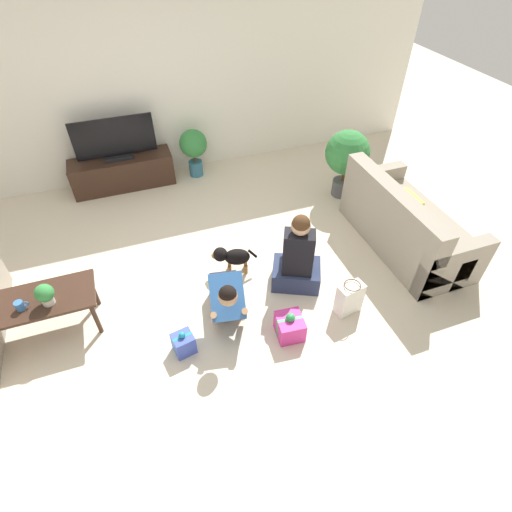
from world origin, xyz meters
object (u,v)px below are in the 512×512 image
sofa_right (404,225)px  tv (115,141)px  dog (232,257)px  gift_box_a (290,326)px  coffee_table (38,303)px  tv_console (123,172)px  potted_plant_corner_right (347,155)px  gift_bag_a (349,298)px  gift_box_b (184,343)px  tabletop_plant (45,294)px  potted_plant_back_right (194,147)px  mug (20,306)px  person_sitting (297,260)px  person_kneeling (226,297)px

sofa_right → tv: 3.99m
dog → gift_box_a: size_ratio=1.68×
coffee_table → gift_box_a: 2.41m
coffee_table → tv: 2.67m
tv_console → tv: 0.49m
potted_plant_corner_right → gift_bag_a: potted_plant_corner_right is taller
sofa_right → gift_box_a: bearing=113.5°
sofa_right → gift_box_b: size_ratio=6.45×
potted_plant_corner_right → gift_box_b: size_ratio=3.52×
tv → gift_bag_a: tv is taller
potted_plant_corner_right → tabletop_plant: potted_plant_corner_right is taller
tv_console → dog: 2.46m
coffee_table → dog: (1.97, 0.19, -0.18)m
sofa_right → gift_box_a: size_ratio=5.87×
gift_bag_a → potted_plant_back_right: bearing=105.1°
tv_console → mug: mug is taller
gift_box_b → coffee_table: bearing=150.0°
person_sitting → dog: bearing=-10.0°
gift_bag_a → gift_box_a: bearing=-174.0°
person_kneeling → dog: person_kneeling is taller
potted_plant_corner_right → person_sitting: 1.97m
dog → gift_box_a: 1.09m
potted_plant_back_right → dog: size_ratio=1.44×
coffee_table → tv: size_ratio=0.95×
coffee_table → gift_box_a: (2.24, -0.86, -0.28)m
tv → person_sitting: size_ratio=1.13×
potted_plant_back_right → potted_plant_corner_right: bearing=-33.6°
tabletop_plant → person_sitting: bearing=-3.7°
coffee_table → potted_plant_corner_right: (3.92, 1.17, 0.22)m
person_kneeling → gift_box_b: bearing=-143.2°
sofa_right → dog: (-2.10, 0.25, -0.09)m
gift_bag_a → mug: size_ratio=3.26×
person_sitting → gift_bag_a: bearing=149.1°
potted_plant_corner_right → potted_plant_back_right: size_ratio=1.32×
tv → potted_plant_back_right: (1.07, -0.05, -0.24)m
potted_plant_back_right → sofa_right: bearing=-50.9°
sofa_right → gift_box_a: 2.01m
gift_bag_a → dog: bearing=134.5°
tv_console → person_sitting: person_sitting is taller
sofa_right → potted_plant_back_right: 3.18m
tv → potted_plant_corner_right: (2.92, -1.28, -0.09)m
tv_console → person_sitting: 3.13m
mug → tabletop_plant: 0.25m
gift_box_b → tabletop_plant: bearing=150.7°
coffee_table → person_sitting: size_ratio=1.08×
tv_console → person_sitting: bearing=-59.8°
person_sitting → tabletop_plant: person_sitting is taller
coffee_table → dog: bearing=5.5°
potted_plant_corner_right → person_sitting: size_ratio=0.99×
person_sitting → dog: person_sitting is taller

